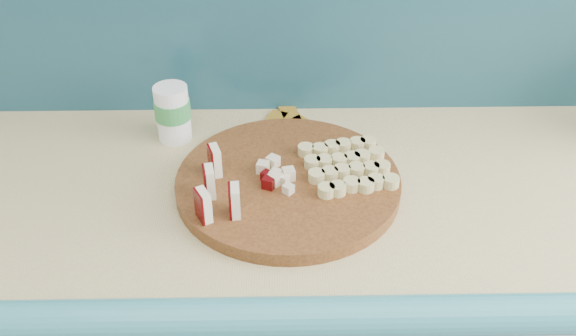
% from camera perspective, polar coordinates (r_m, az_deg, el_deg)
% --- Properties ---
extents(cutting_board, '(0.47, 0.47, 0.02)m').
position_cam_1_polar(cutting_board, '(1.14, 0.00, -1.33)').
color(cutting_board, '#411E0E').
rests_on(cutting_board, kitchen_counter).
extents(apple_wedges, '(0.07, 0.16, 0.05)m').
position_cam_1_polar(apple_wedges, '(1.07, -6.49, -1.64)').
color(apple_wedges, '#F6E7C5').
rests_on(apple_wedges, cutting_board).
extents(apple_chunks, '(0.07, 0.06, 0.02)m').
position_cam_1_polar(apple_chunks, '(1.12, -1.20, -0.60)').
color(apple_chunks, beige).
rests_on(apple_chunks, cutting_board).
extents(banana_slices, '(0.17, 0.17, 0.02)m').
position_cam_1_polar(banana_slices, '(1.15, 5.33, 0.25)').
color(banana_slices, '#CDC37D').
rests_on(banana_slices, cutting_board).
extents(canister, '(0.07, 0.07, 0.11)m').
position_cam_1_polar(canister, '(1.27, -10.21, 4.92)').
color(canister, white).
rests_on(canister, kitchen_counter).
extents(banana_peel, '(0.23, 0.19, 0.01)m').
position_cam_1_polar(banana_peel, '(1.29, 0.56, 3.35)').
color(banana_peel, '#B48F22').
rests_on(banana_peel, kitchen_counter).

